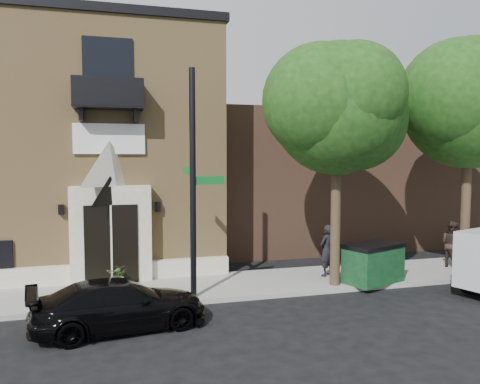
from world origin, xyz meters
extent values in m
plane|color=black|center=(0.00, 0.00, 0.00)|extent=(120.00, 120.00, 0.00)
cube|color=gray|center=(1.00, 1.50, 0.07)|extent=(42.00, 3.00, 0.15)
cube|color=#AA8750|center=(-3.00, 8.00, 4.50)|extent=(12.00, 10.00, 9.00)
cube|color=black|center=(-3.00, 8.00, 9.15)|extent=(12.20, 10.20, 0.30)
cube|color=beige|center=(-3.00, 2.88, 0.45)|extent=(12.00, 0.30, 0.60)
cube|color=beige|center=(-1.00, 2.75, 1.75)|extent=(2.60, 0.55, 3.20)
pyramid|color=beige|center=(-1.00, 2.75, 4.10)|extent=(2.60, 0.55, 1.50)
cube|color=black|center=(-1.00, 2.46, 1.45)|extent=(1.70, 0.06, 2.60)
cube|color=beige|center=(-1.00, 2.42, 1.45)|extent=(0.06, 0.04, 2.60)
cube|color=white|center=(-1.00, 2.94, 4.90)|extent=(2.30, 0.10, 1.00)
cube|color=black|center=(-1.00, 2.55, 5.90)|extent=(2.20, 0.90, 0.10)
cube|color=black|center=(-1.00, 2.12, 6.35)|extent=(2.20, 0.06, 0.90)
cube|color=black|center=(-2.05, 2.55, 6.35)|extent=(0.06, 0.90, 0.90)
cube|color=black|center=(0.05, 2.55, 6.35)|extent=(0.06, 0.90, 0.90)
cube|color=black|center=(-1.00, 2.97, 7.10)|extent=(1.60, 0.08, 2.20)
cube|color=black|center=(-2.55, 2.88, 2.60)|extent=(0.18, 0.18, 0.32)
cube|color=black|center=(0.55, 2.88, 2.60)|extent=(0.18, 0.18, 0.32)
cube|color=brown|center=(12.00, 9.00, 3.20)|extent=(18.00, 8.00, 6.40)
cylinder|color=#38281C|center=(6.00, 0.45, 2.25)|extent=(0.32, 0.32, 4.20)
sphere|color=#163C10|center=(6.00, 0.45, 5.82)|extent=(4.20, 4.20, 4.20)
sphere|color=#163C10|center=(6.80, 0.75, 5.52)|extent=(3.36, 3.36, 3.36)
sphere|color=#163C10|center=(5.30, 0.25, 6.02)|extent=(3.57, 3.57, 3.57)
sphere|color=#163C10|center=(6.20, -0.25, 6.22)|extent=(3.15, 3.15, 3.15)
cylinder|color=#38281C|center=(11.00, 0.45, 2.36)|extent=(0.32, 0.32, 4.42)
sphere|color=#163C10|center=(11.00, 0.45, 6.15)|extent=(4.50, 4.50, 4.50)
sphere|color=#163C10|center=(10.30, 0.25, 6.35)|extent=(3.82, 3.82, 3.83)
imported|color=black|center=(-0.80, -1.39, 0.62)|extent=(4.53, 2.41, 1.25)
cylinder|color=black|center=(9.90, -1.09, 0.38)|extent=(0.80, 0.48, 0.76)
cylinder|color=black|center=(1.33, 0.30, 3.50)|extent=(0.18, 0.18, 6.71)
cube|color=#0F6424|center=(1.83, 0.37, 3.61)|extent=(0.95, 0.17, 0.25)
cube|color=#0F6424|center=(1.27, 0.80, 3.89)|extent=(0.17, 0.95, 0.25)
cylinder|color=#9E1100|center=(7.20, 0.20, 0.19)|extent=(0.32, 0.32, 0.07)
cylinder|color=#9E1100|center=(7.20, 0.20, 0.47)|extent=(0.23, 0.23, 0.50)
sphere|color=#9E1100|center=(7.20, 0.20, 0.75)|extent=(0.23, 0.23, 0.23)
cylinder|color=#9E1100|center=(7.20, 0.20, 0.51)|extent=(0.41, 0.11, 0.11)
cube|color=#0E3419|center=(7.36, 0.38, 0.74)|extent=(2.19, 1.69, 1.18)
cube|color=black|center=(7.36, 0.38, 1.39)|extent=(2.26, 1.76, 0.13)
imported|color=#4D6D34|center=(-0.81, 2.01, 0.53)|extent=(0.82, 0.75, 0.76)
imported|color=black|center=(6.24, 1.55, 1.05)|extent=(0.78, 0.69, 1.80)
imported|color=#312620|center=(11.38, 1.52, 1.03)|extent=(0.76, 0.92, 1.75)
camera|label=1|loc=(-0.91, -13.18, 4.30)|focal=35.00mm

